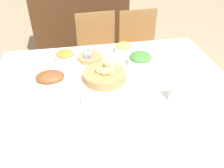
{
  "coord_description": "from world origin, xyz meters",
  "views": [
    {
      "loc": [
        -0.25,
        -1.35,
        1.71
      ],
      "look_at": [
        -0.02,
        -0.09,
        0.79
      ],
      "focal_mm": 38.0,
      "sensor_mm": 36.0,
      "label": 1
    }
  ],
  "objects_px": {
    "pineapple_bowl": "(124,48)",
    "fork": "(115,124)",
    "chair_far_center": "(98,53)",
    "spoon": "(173,116)",
    "knife": "(168,117)",
    "sideboard": "(81,24)",
    "dinner_plate": "(142,120)",
    "green_salad_bowl": "(141,59)",
    "butter_dish": "(90,100)",
    "chair_far_right": "(140,49)",
    "carrot_bowl": "(65,57)",
    "bread_basket": "(105,75)",
    "egg_basket": "(90,57)",
    "drinking_cup": "(174,93)",
    "ham_platter": "(50,77)"
  },
  "relations": [
    {
      "from": "sideboard",
      "to": "carrot_bowl",
      "type": "relative_size",
      "value": 7.79
    },
    {
      "from": "chair_far_center",
      "to": "spoon",
      "type": "relative_size",
      "value": 5.24
    },
    {
      "from": "ham_platter",
      "to": "dinner_plate",
      "type": "height_order",
      "value": "ham_platter"
    },
    {
      "from": "chair_far_right",
      "to": "pineapple_bowl",
      "type": "height_order",
      "value": "chair_far_right"
    },
    {
      "from": "knife",
      "to": "butter_dish",
      "type": "height_order",
      "value": "butter_dish"
    },
    {
      "from": "fork",
      "to": "knife",
      "type": "height_order",
      "value": "same"
    },
    {
      "from": "pineapple_bowl",
      "to": "knife",
      "type": "distance_m",
      "value": 0.84
    },
    {
      "from": "chair_far_center",
      "to": "drinking_cup",
      "type": "bearing_deg",
      "value": -77.32
    },
    {
      "from": "chair_far_right",
      "to": "green_salad_bowl",
      "type": "relative_size",
      "value": 4.42
    },
    {
      "from": "knife",
      "to": "green_salad_bowl",
      "type": "bearing_deg",
      "value": 93.08
    },
    {
      "from": "sideboard",
      "to": "bread_basket",
      "type": "xyz_separation_m",
      "value": [
        0.07,
        -1.76,
        0.31
      ]
    },
    {
      "from": "egg_basket",
      "to": "drinking_cup",
      "type": "xyz_separation_m",
      "value": [
        0.47,
        -0.6,
        0.02
      ]
    },
    {
      "from": "fork",
      "to": "butter_dish",
      "type": "relative_size",
      "value": 1.51
    },
    {
      "from": "pineapple_bowl",
      "to": "knife",
      "type": "relative_size",
      "value": 0.92
    },
    {
      "from": "ham_platter",
      "to": "butter_dish",
      "type": "distance_m",
      "value": 0.38
    },
    {
      "from": "green_salad_bowl",
      "to": "chair_far_center",
      "type": "bearing_deg",
      "value": 108.77
    },
    {
      "from": "spoon",
      "to": "green_salad_bowl",
      "type": "bearing_deg",
      "value": 89.72
    },
    {
      "from": "chair_far_center",
      "to": "pineapple_bowl",
      "type": "distance_m",
      "value": 0.62
    },
    {
      "from": "ham_platter",
      "to": "carrot_bowl",
      "type": "xyz_separation_m",
      "value": [
        0.11,
        0.24,
        0.02
      ]
    },
    {
      "from": "green_salad_bowl",
      "to": "knife",
      "type": "bearing_deg",
      "value": -90.0
    },
    {
      "from": "fork",
      "to": "spoon",
      "type": "relative_size",
      "value": 1.0
    },
    {
      "from": "egg_basket",
      "to": "fork",
      "type": "relative_size",
      "value": 1.18
    },
    {
      "from": "carrot_bowl",
      "to": "chair_far_right",
      "type": "bearing_deg",
      "value": 37.18
    },
    {
      "from": "fork",
      "to": "spoon",
      "type": "distance_m",
      "value": 0.35
    },
    {
      "from": "green_salad_bowl",
      "to": "dinner_plate",
      "type": "relative_size",
      "value": 0.75
    },
    {
      "from": "chair_far_right",
      "to": "ham_platter",
      "type": "bearing_deg",
      "value": -140.05
    },
    {
      "from": "sideboard",
      "to": "dinner_plate",
      "type": "distance_m",
      "value": 2.24
    },
    {
      "from": "knife",
      "to": "spoon",
      "type": "distance_m",
      "value": 0.03
    },
    {
      "from": "bread_basket",
      "to": "egg_basket",
      "type": "height_order",
      "value": "bread_basket"
    },
    {
      "from": "green_salad_bowl",
      "to": "chair_far_right",
      "type": "bearing_deg",
      "value": 73.35
    },
    {
      "from": "green_salad_bowl",
      "to": "dinner_plate",
      "type": "xyz_separation_m",
      "value": [
        -0.16,
        -0.61,
        -0.04
      ]
    },
    {
      "from": "pineapple_bowl",
      "to": "fork",
      "type": "relative_size",
      "value": 0.92
    },
    {
      "from": "butter_dish",
      "to": "drinking_cup",
      "type": "bearing_deg",
      "value": -7.14
    },
    {
      "from": "ham_platter",
      "to": "butter_dish",
      "type": "xyz_separation_m",
      "value": [
        0.25,
        -0.29,
        -0.01
      ]
    },
    {
      "from": "egg_basket",
      "to": "knife",
      "type": "xyz_separation_m",
      "value": [
        0.38,
        -0.75,
        -0.02
      ]
    },
    {
      "from": "chair_far_right",
      "to": "knife",
      "type": "distance_m",
      "value": 1.39
    },
    {
      "from": "dinner_plate",
      "to": "spoon",
      "type": "xyz_separation_m",
      "value": [
        0.19,
        0.0,
        -0.0
      ]
    },
    {
      "from": "egg_basket",
      "to": "carrot_bowl",
      "type": "relative_size",
      "value": 1.27
    },
    {
      "from": "chair_far_right",
      "to": "butter_dish",
      "type": "bearing_deg",
      "value": -123.0
    },
    {
      "from": "pineapple_bowl",
      "to": "butter_dish",
      "type": "xyz_separation_m",
      "value": [
        -0.35,
        -0.62,
        -0.02
      ]
    },
    {
      "from": "bread_basket",
      "to": "egg_basket",
      "type": "distance_m",
      "value": 0.31
    },
    {
      "from": "egg_basket",
      "to": "pineapple_bowl",
      "type": "bearing_deg",
      "value": 15.31
    },
    {
      "from": "chair_far_right",
      "to": "dinner_plate",
      "type": "distance_m",
      "value": 1.42
    },
    {
      "from": "bread_basket",
      "to": "pineapple_bowl",
      "type": "relative_size",
      "value": 1.91
    },
    {
      "from": "sideboard",
      "to": "carrot_bowl",
      "type": "xyz_separation_m",
      "value": [
        -0.2,
        -1.47,
        0.32
      ]
    },
    {
      "from": "fork",
      "to": "knife",
      "type": "distance_m",
      "value": 0.32
    },
    {
      "from": "chair_far_right",
      "to": "fork",
      "type": "relative_size",
      "value": 5.24
    },
    {
      "from": "sideboard",
      "to": "dinner_plate",
      "type": "height_order",
      "value": "sideboard"
    },
    {
      "from": "pineapple_bowl",
      "to": "drinking_cup",
      "type": "relative_size",
      "value": 1.68
    },
    {
      "from": "butter_dish",
      "to": "bread_basket",
      "type": "bearing_deg",
      "value": 60.8
    }
  ]
}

